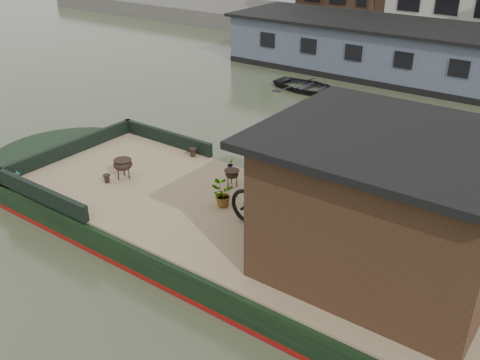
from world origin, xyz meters
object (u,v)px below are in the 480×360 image
Objects in this scene: bicycle at (277,208)px; brazier_rear at (232,178)px; dinghy at (309,83)px; brazier_front at (123,169)px; cabin at (387,205)px.

brazier_rear is at bearing 60.99° from bicycle.
dinghy is (-3.17, 9.05, -0.55)m from brazier_rear.
bicycle is at bearing 0.62° from brazier_front.
bicycle reaches higher than brazier_front.
brazier_front is 10.24m from dinghy.
cabin is 1.89× the size of bicycle.
dinghy is (-5.03, 10.14, -0.91)m from bicycle.
brazier_front is at bearing -152.92° from brazier_rear.
brazier_rear is at bearing -155.82° from dinghy.
dinghy is at bearing 95.35° from brazier_front.
bicycle is 4.09m from brazier_front.
cabin is 6.15m from brazier_front.
brazier_front is 0.16× the size of dinghy.
cabin is at bearing -14.44° from brazier_rear.
brazier_rear is 0.13× the size of dinghy.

